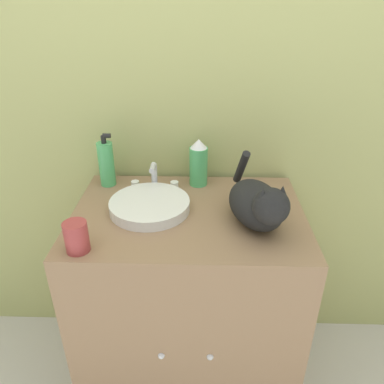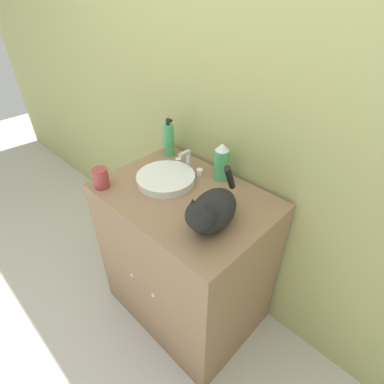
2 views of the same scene
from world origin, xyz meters
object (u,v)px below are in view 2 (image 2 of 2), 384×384
Objects in this scene: soap_bottle at (169,139)px; cup at (101,178)px; cat at (211,211)px; spray_bottle at (221,162)px.

cup is (0.01, -0.44, -0.04)m from soap_bottle.
cat is 0.36m from spray_bottle.
spray_bottle reaches higher than cup.
cup is at bearing -128.36° from spray_bottle.
spray_bottle is (-0.20, 0.30, 0.01)m from cat.
cat reaches higher than cup.
spray_bottle is at bearing 51.64° from cup.
soap_bottle is (-0.57, 0.29, 0.01)m from cat.
cat reaches higher than spray_bottle.
cat is 0.64m from soap_bottle.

